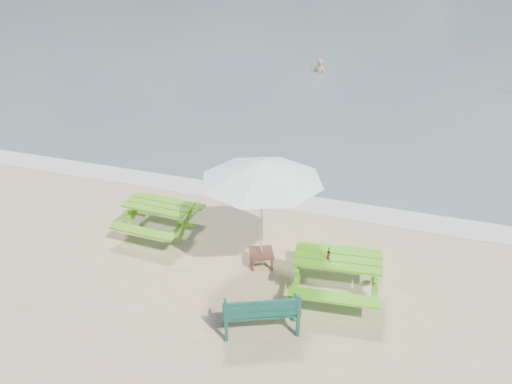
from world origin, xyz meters
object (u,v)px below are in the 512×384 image
(side_table, at_px, (261,258))
(swimmer, at_px, (320,77))
(patio_umbrella, at_px, (262,170))
(beer_bottle, at_px, (328,255))
(picnic_table_right, at_px, (336,275))
(picnic_table_left, at_px, (160,219))
(park_bench, at_px, (261,319))

(side_table, distance_m, swimmer, 16.80)
(patio_umbrella, height_order, beer_bottle, patio_umbrella)
(picnic_table_right, relative_size, side_table, 3.09)
(picnic_table_left, bearing_deg, patio_umbrella, -10.84)
(park_bench, bearing_deg, beer_bottle, 58.06)
(picnic_table_left, xyz_separation_m, patio_umbrella, (2.61, -0.50, 1.82))
(park_bench, bearing_deg, picnic_table_right, 55.12)
(park_bench, bearing_deg, swimmer, 98.78)
(picnic_table_left, height_order, patio_umbrella, patio_umbrella)
(picnic_table_left, relative_size, patio_umbrella, 0.55)
(picnic_table_right, bearing_deg, side_table, 166.83)
(picnic_table_left, xyz_separation_m, picnic_table_right, (4.23, -0.88, 0.02))
(patio_umbrella, bearing_deg, swimmer, 97.74)
(patio_umbrella, xyz_separation_m, beer_bottle, (1.46, -0.47, -1.32))
(picnic_table_left, xyz_separation_m, side_table, (2.61, -0.50, -0.19))
(patio_umbrella, bearing_deg, side_table, 90.00)
(beer_bottle, bearing_deg, picnic_table_right, 28.46)
(patio_umbrella, distance_m, swimmer, 16.97)
(picnic_table_left, height_order, swimmer, picnic_table_left)
(picnic_table_right, xyz_separation_m, swimmer, (-3.88, 17.02, -0.62))
(picnic_table_left, distance_m, swimmer, 16.16)
(park_bench, height_order, beer_bottle, beer_bottle)
(side_table, relative_size, swimmer, 0.35)
(side_table, relative_size, beer_bottle, 2.61)
(side_table, distance_m, beer_bottle, 1.68)
(picnic_table_left, distance_m, park_bench, 3.98)
(beer_bottle, height_order, swimmer, beer_bottle)
(park_bench, relative_size, beer_bottle, 5.57)
(picnic_table_right, bearing_deg, patio_umbrella, 166.83)
(picnic_table_right, bearing_deg, swimmer, 102.85)
(patio_umbrella, distance_m, beer_bottle, 2.02)
(picnic_table_right, height_order, beer_bottle, beer_bottle)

